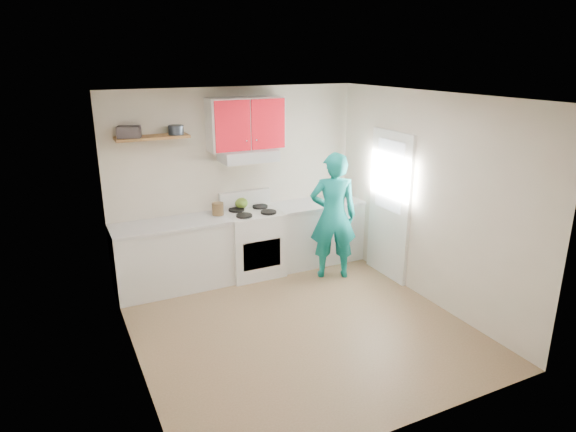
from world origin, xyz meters
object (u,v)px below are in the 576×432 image
stove (253,243)px  crock (218,210)px  person (333,216)px  tin (176,130)px  kettle (241,203)px

stove → crock: crock is taller
stove → crock: size_ratio=4.85×
stove → person: person is taller
stove → person: 1.20m
tin → person: 2.38m
tin → kettle: bearing=5.2°
kettle → crock: crock is taller
kettle → stove: bearing=-80.7°
stove → person: size_ratio=0.52×
tin → kettle: 1.41m
crock → person: size_ratio=0.11×
kettle → person: (1.04, -0.79, -0.11)m
stove → tin: 1.90m
stove → crock: 0.72m
stove → tin: (-0.95, 0.15, 1.64)m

